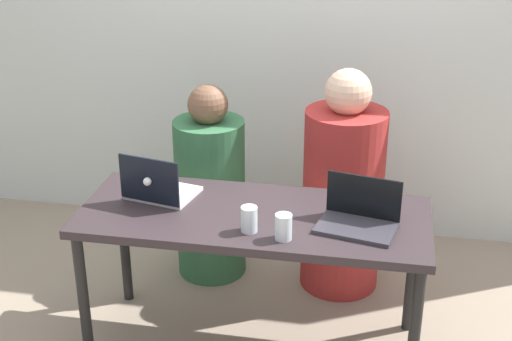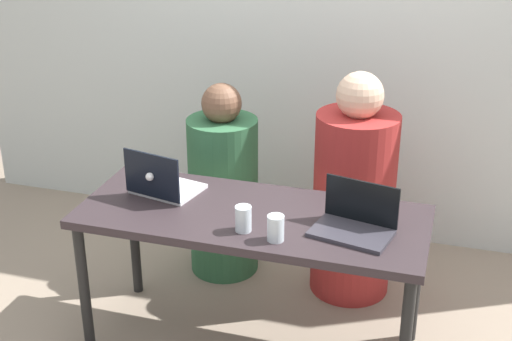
# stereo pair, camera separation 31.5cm
# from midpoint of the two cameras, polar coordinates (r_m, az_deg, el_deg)

# --- Properties ---
(back_wall) EXTENTS (4.50, 0.10, 2.64)m
(back_wall) POSITION_cam_midpoint_polar(r_m,az_deg,el_deg) (4.18, 7.23, 12.01)
(back_wall) COLOR silver
(back_wall) RESTS_ON ground
(desk) EXTENTS (1.56, 0.63, 0.71)m
(desk) POSITION_cam_midpoint_polar(r_m,az_deg,el_deg) (3.20, 2.50, -4.63)
(desk) COLOR #30262A
(desk) RESTS_ON ground
(person_on_left) EXTENTS (0.47, 0.47, 1.09)m
(person_on_left) POSITION_cam_midpoint_polar(r_m,az_deg,el_deg) (3.90, -0.33, -1.64)
(person_on_left) COLOR #2F633E
(person_on_left) RESTS_ON ground
(person_on_right) EXTENTS (0.51, 0.51, 1.22)m
(person_on_right) POSITION_cam_midpoint_polar(r_m,az_deg,el_deg) (3.75, 10.22, -2.24)
(person_on_right) COLOR #A52A28
(person_on_right) RESTS_ON ground
(laptop_back_left) EXTENTS (0.34, 0.30, 0.23)m
(laptop_back_left) POSITION_cam_midpoint_polar(r_m,az_deg,el_deg) (3.33, -4.83, -1.15)
(laptop_back_left) COLOR silver
(laptop_back_left) RESTS_ON desk
(laptop_front_right) EXTENTS (0.36, 0.28, 0.21)m
(laptop_front_right) POSITION_cam_midpoint_polar(r_m,az_deg,el_deg) (3.05, 10.86, -4.15)
(laptop_front_right) COLOR #37353E
(laptop_front_right) RESTS_ON desk
(water_glass_center) EXTENTS (0.07, 0.07, 0.11)m
(water_glass_center) POSITION_cam_midpoint_polar(r_m,az_deg,el_deg) (3.00, 1.98, -4.08)
(water_glass_center) COLOR silver
(water_glass_center) RESTS_ON desk
(water_glass_right) EXTENTS (0.07, 0.07, 0.11)m
(water_glass_right) POSITION_cam_midpoint_polar(r_m,az_deg,el_deg) (2.94, 4.66, -4.83)
(water_glass_right) COLOR silver
(water_glass_right) RESTS_ON desk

